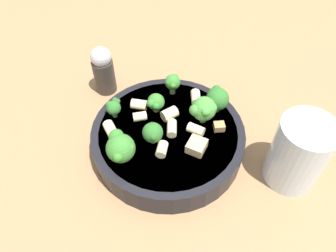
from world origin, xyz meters
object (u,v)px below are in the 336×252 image
(broccoli_floret_0, at_px, (217,98))
(drinking_glass, at_px, (297,156))
(rigatoni_6, at_px, (196,97))
(rigatoni_7, at_px, (140,117))
(rigatoni_5, at_px, (169,114))
(rigatoni_0, at_px, (162,149))
(chicken_chunk_1, at_px, (219,127))
(broccoli_floret_4, at_px, (204,109))
(pasta_bowl, at_px, (168,137))
(chicken_chunk_0, at_px, (197,146))
(broccoli_floret_2, at_px, (156,103))
(rigatoni_1, at_px, (139,105))
(pepper_shaker, at_px, (103,70))
(broccoli_floret_3, at_px, (114,105))
(broccoli_floret_6, at_px, (172,82))
(broccoli_floret_5, at_px, (153,133))
(rigatoni_3, at_px, (111,130))
(broccoli_floret_1, at_px, (121,147))
(rigatoni_2, at_px, (172,128))
(rigatoni_4, at_px, (196,130))

(broccoli_floret_0, height_order, drinking_glass, drinking_glass)
(rigatoni_6, xyz_separation_m, rigatoni_7, (0.07, 0.07, -0.00))
(rigatoni_6, bearing_deg, rigatoni_5, 60.39)
(rigatoni_0, distance_m, chicken_chunk_1, 0.10)
(broccoli_floret_0, bearing_deg, broccoli_floret_4, 67.22)
(pasta_bowl, relative_size, chicken_chunk_0, 8.79)
(broccoli_floret_2, relative_size, drinking_glass, 0.29)
(broccoli_floret_4, distance_m, rigatoni_5, 0.05)
(rigatoni_1, distance_m, pepper_shaker, 0.11)
(rigatoni_5, relative_size, pepper_shaker, 0.26)
(rigatoni_5, height_order, rigatoni_6, rigatoni_5)
(rigatoni_7, bearing_deg, broccoli_floret_4, -162.94)
(rigatoni_1, xyz_separation_m, chicken_chunk_0, (-0.11, 0.05, -0.00))
(pasta_bowl, distance_m, rigatoni_0, 0.05)
(broccoli_floret_3, bearing_deg, pasta_bowl, 176.89)
(broccoli_floret_6, distance_m, rigatoni_7, 0.08)
(broccoli_floret_5, xyz_separation_m, rigatoni_3, (0.06, 0.01, -0.01))
(broccoli_floret_1, bearing_deg, rigatoni_7, -86.33)
(broccoli_floret_5, bearing_deg, rigatoni_0, 143.27)
(rigatoni_5, distance_m, rigatoni_7, 0.05)
(chicken_chunk_0, bearing_deg, pepper_shaker, -28.48)
(rigatoni_3, relative_size, rigatoni_7, 1.45)
(rigatoni_0, bearing_deg, rigatoni_2, -90.91)
(chicken_chunk_0, height_order, chicken_chunk_1, chicken_chunk_0)
(broccoli_floret_6, xyz_separation_m, pepper_shaker, (0.13, -0.01, -0.02))
(rigatoni_1, bearing_deg, broccoli_floret_4, -176.72)
(rigatoni_0, relative_size, rigatoni_5, 0.92)
(drinking_glass, bearing_deg, rigatoni_5, -4.39)
(broccoli_floret_3, height_order, pepper_shaker, pepper_shaker)
(broccoli_floret_4, bearing_deg, broccoli_floret_1, 50.24)
(rigatoni_1, relative_size, rigatoni_5, 1.03)
(rigatoni_2, distance_m, drinking_glass, 0.18)
(broccoli_floret_5, height_order, rigatoni_4, broccoli_floret_5)
(broccoli_floret_0, distance_m, chicken_chunk_0, 0.09)
(rigatoni_0, distance_m, chicken_chunk_0, 0.05)
(broccoli_floret_2, height_order, chicken_chunk_0, broccoli_floret_2)
(rigatoni_1, bearing_deg, broccoli_floret_5, 128.57)
(rigatoni_6, bearing_deg, drinking_glass, 158.75)
(broccoli_floret_1, height_order, rigatoni_0, broccoli_floret_1)
(rigatoni_2, relative_size, pepper_shaker, 0.29)
(broccoli_floret_3, distance_m, rigatoni_7, 0.04)
(broccoli_floret_6, bearing_deg, rigatoni_5, 104.01)
(rigatoni_5, height_order, drinking_glass, drinking_glass)
(broccoli_floret_2, relative_size, pepper_shaker, 0.34)
(chicken_chunk_1, xyz_separation_m, pepper_shaker, (0.22, -0.06, -0.00))
(rigatoni_5, height_order, pepper_shaker, pepper_shaker)
(rigatoni_5, height_order, chicken_chunk_0, rigatoni_5)
(rigatoni_6, xyz_separation_m, chicken_chunk_1, (-0.05, 0.05, -0.00))
(broccoli_floret_2, bearing_deg, rigatoni_6, -141.78)
(broccoli_floret_1, bearing_deg, rigatoni_6, -114.21)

